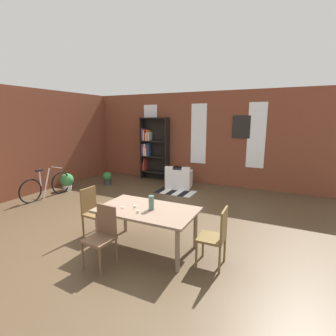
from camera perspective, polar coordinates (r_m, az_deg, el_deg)
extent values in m
plane|color=#503E2A|center=(5.54, -7.68, -13.05)|extent=(10.68, 10.68, 0.00)
cube|color=brown|center=(8.85, 7.14, 6.74)|extent=(9.18, 0.12, 3.16)
cube|color=brown|center=(8.16, -33.21, 4.58)|extent=(0.12, 9.21, 3.16)
cube|color=white|center=(9.55, -3.98, 8.09)|extent=(0.55, 0.02, 2.05)
cube|color=white|center=(8.77, 7.02, 7.73)|extent=(0.55, 0.02, 2.05)
cube|color=white|center=(8.35, 19.59, 6.99)|extent=(0.55, 0.02, 2.05)
cube|color=#7D6450|center=(4.38, -4.86, -9.52)|extent=(1.71, 1.00, 0.04)
cylinder|color=#7D6450|center=(4.65, -15.65, -13.62)|extent=(0.07, 0.07, 0.70)
cylinder|color=#7D6450|center=(3.91, 2.17, -18.27)|extent=(0.07, 0.07, 0.70)
cylinder|color=#7D6450|center=(5.22, -9.79, -10.52)|extent=(0.07, 0.07, 0.70)
cylinder|color=#7D6450|center=(4.57, 6.30, -13.71)|extent=(0.07, 0.07, 0.70)
cylinder|color=#4C7266|center=(4.29, -3.83, -7.93)|extent=(0.09, 0.09, 0.25)
cylinder|color=silver|center=(4.45, -10.35, -8.89)|extent=(0.04, 0.04, 0.03)
cylinder|color=silver|center=(4.45, -7.59, -8.72)|extent=(0.04, 0.04, 0.04)
cylinder|color=silver|center=(4.22, -6.88, -9.82)|extent=(0.04, 0.04, 0.04)
cube|color=brown|center=(4.08, 9.88, -15.53)|extent=(0.41, 0.41, 0.04)
cube|color=brown|center=(3.93, 12.68, -12.65)|extent=(0.04, 0.38, 0.50)
cylinder|color=brown|center=(4.38, 8.02, -16.92)|extent=(0.04, 0.04, 0.43)
cylinder|color=brown|center=(4.08, 6.49, -19.17)|extent=(0.04, 0.04, 0.43)
cylinder|color=brown|center=(4.31, 12.83, -17.62)|extent=(0.04, 0.04, 0.43)
cylinder|color=brown|center=(4.00, 11.71, -20.00)|extent=(0.04, 0.04, 0.43)
cube|color=brown|center=(4.12, -15.50, -15.52)|extent=(0.43, 0.43, 0.04)
cube|color=brown|center=(4.13, -13.84, -11.51)|extent=(0.38, 0.06, 0.50)
cylinder|color=brown|center=(4.24, -18.95, -18.50)|extent=(0.04, 0.04, 0.43)
cylinder|color=brown|center=(4.01, -15.31, -20.15)|extent=(0.04, 0.04, 0.43)
cylinder|color=brown|center=(4.45, -15.34, -16.76)|extent=(0.04, 0.04, 0.43)
cylinder|color=brown|center=(4.23, -11.70, -18.17)|extent=(0.04, 0.04, 0.43)
cube|color=brown|center=(5.13, -16.15, -10.01)|extent=(0.42, 0.42, 0.04)
cube|color=brown|center=(5.18, -17.76, -6.98)|extent=(0.05, 0.38, 0.50)
cylinder|color=brown|center=(4.99, -16.01, -13.58)|extent=(0.04, 0.04, 0.43)
cylinder|color=brown|center=(5.22, -13.15, -12.27)|extent=(0.04, 0.04, 0.43)
cylinder|color=brown|center=(5.23, -18.86, -12.54)|extent=(0.04, 0.04, 0.43)
cylinder|color=brown|center=(5.46, -16.01, -11.36)|extent=(0.04, 0.04, 0.43)
cube|color=black|center=(9.56, -5.83, 4.52)|extent=(0.04, 0.33, 2.30)
cube|color=black|center=(9.06, -0.21, 4.21)|extent=(0.04, 0.33, 2.30)
cube|color=black|center=(9.44, -2.62, 4.48)|extent=(1.08, 0.01, 2.30)
cube|color=black|center=(9.44, -3.04, -0.82)|extent=(1.04, 0.33, 0.04)
cube|color=#B22D28|center=(9.65, -5.57, 0.32)|extent=(0.03, 0.22, 0.26)
cube|color=orange|center=(9.61, -5.32, 0.58)|extent=(0.05, 0.18, 0.36)
cube|color=#B22D28|center=(9.58, -5.12, 0.87)|extent=(0.03, 0.28, 0.46)
cube|color=black|center=(9.34, -3.07, 2.63)|extent=(1.04, 0.33, 0.04)
cube|color=#8C4C8C|center=(9.54, -5.60, 4.21)|extent=(0.04, 0.24, 0.43)
cube|color=white|center=(9.52, -5.33, 3.89)|extent=(0.03, 0.23, 0.33)
cube|color=white|center=(9.48, -5.05, 4.24)|extent=(0.04, 0.28, 0.45)
cube|color=white|center=(9.47, -4.80, 3.71)|extent=(0.04, 0.28, 0.28)
cube|color=#B22D28|center=(9.44, -4.54, 3.97)|extent=(0.03, 0.22, 0.37)
cube|color=#284C8C|center=(9.41, -4.31, 4.28)|extent=(0.03, 0.17, 0.48)
cube|color=black|center=(9.27, -3.11, 6.14)|extent=(1.04, 0.33, 0.04)
cube|color=#8C4C8C|center=(9.49, -5.69, 7.66)|extent=(0.04, 0.20, 0.43)
cube|color=white|center=(9.46, -5.38, 7.45)|extent=(0.05, 0.21, 0.37)
cube|color=#B22D28|center=(9.43, -5.06, 7.61)|extent=(0.05, 0.25, 0.42)
cube|color=white|center=(9.40, -4.78, 7.17)|extent=(0.05, 0.22, 0.28)
cube|color=orange|center=(9.37, -4.50, 7.50)|extent=(0.05, 0.25, 0.39)
cube|color=white|center=(9.34, -4.16, 7.26)|extent=(0.05, 0.27, 0.31)
cube|color=black|center=(9.23, -3.17, 11.35)|extent=(1.04, 0.33, 0.04)
cube|color=white|center=(8.36, 2.59, -3.05)|extent=(0.96, 0.96, 0.40)
cube|color=white|center=(7.96, 2.19, -1.00)|extent=(0.82, 0.33, 0.35)
cube|color=white|center=(8.24, 4.93, -1.32)|extent=(0.27, 0.73, 0.15)
cube|color=white|center=(8.36, 0.32, -1.09)|extent=(0.27, 0.73, 0.15)
cube|color=black|center=(7.94, 2.20, -0.04)|extent=(0.31, 0.23, 0.08)
torus|color=black|center=(7.78, -28.94, -4.68)|extent=(0.05, 0.68, 0.68)
torus|color=black|center=(8.36, -23.30, -3.14)|extent=(0.05, 0.68, 0.68)
cylinder|color=silver|center=(8.04, -26.08, -3.19)|extent=(0.04, 0.31, 0.87)
cylinder|color=silver|center=(7.89, -27.23, -2.20)|extent=(0.04, 0.04, 0.45)
cube|color=black|center=(7.85, -27.39, -0.50)|extent=(0.08, 0.20, 0.05)
cylinder|color=silver|center=(8.19, -24.10, 0.11)|extent=(0.44, 0.03, 0.02)
cylinder|color=silver|center=(8.69, -22.04, -4.13)|extent=(0.28, 0.28, 0.17)
sphere|color=#387F42|center=(8.63, -22.16, -2.52)|extent=(0.42, 0.42, 0.42)
cylinder|color=#333338|center=(8.95, -13.68, -3.16)|extent=(0.22, 0.22, 0.17)
sphere|color=#2D6B33|center=(8.90, -13.75, -1.87)|extent=(0.31, 0.31, 0.31)
cube|color=black|center=(8.07, -1.53, -5.02)|extent=(0.20, 0.72, 0.01)
cube|color=white|center=(7.98, -0.25, -5.20)|extent=(0.20, 0.72, 0.01)
cube|color=black|center=(7.90, 1.06, -5.38)|extent=(0.20, 0.72, 0.01)
cube|color=white|center=(7.82, 2.39, -5.56)|extent=(0.20, 0.72, 0.01)
cube|color=black|center=(7.75, 3.75, -5.74)|extent=(0.20, 0.72, 0.01)
cube|color=white|center=(7.68, 5.14, -5.92)|extent=(0.20, 0.72, 0.01)
cube|color=black|center=(8.40, 16.43, 9.01)|extent=(0.56, 0.03, 0.72)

